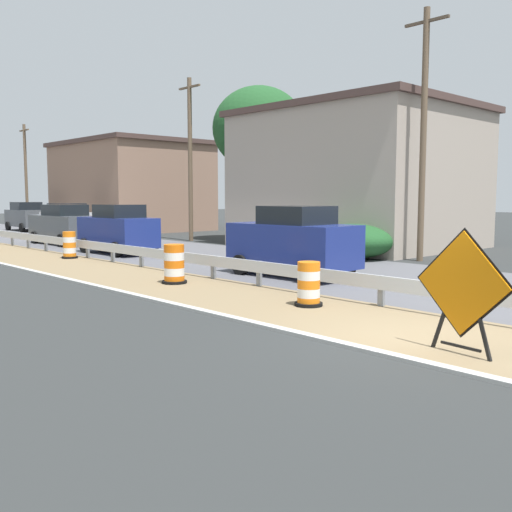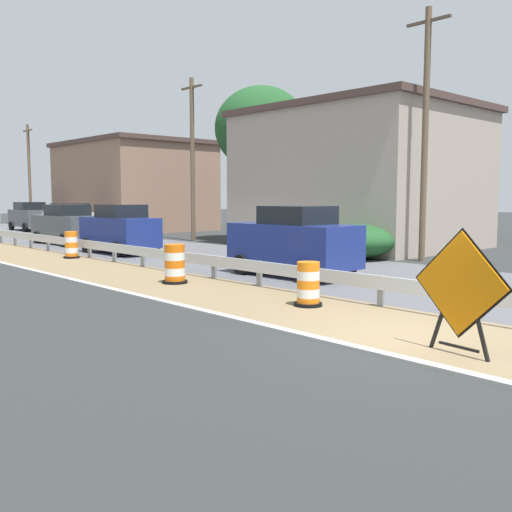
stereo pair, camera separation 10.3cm
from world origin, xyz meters
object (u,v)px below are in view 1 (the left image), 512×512
object	(u,v)px
car_trailing_near_lane	(68,220)
car_distant_c	(27,216)
car_distant_b	(118,229)
car_lead_near_lane	(293,241)
car_lead_far_lane	(64,224)
utility_pole_mid	(190,157)
warning_sign_diamond	(462,288)
traffic_barrel_nearest	(309,286)
utility_pole_far	(26,173)
traffic_barrel_close	(174,266)
utility_pole_near	(423,133)
traffic_barrel_mid	(70,246)

from	to	relation	value
car_trailing_near_lane	car_distant_c	size ratio (longest dim) A/B	0.95
car_distant_b	car_distant_c	world-z (taller)	car_distant_b
car_trailing_near_lane	car_lead_near_lane	bearing A→B (deg)	-9.39
car_lead_far_lane	utility_pole_mid	distance (m)	7.61
warning_sign_diamond	traffic_barrel_nearest	distance (m)	4.54
car_trailing_near_lane	car_lead_far_lane	xyz separation A→B (m)	(-3.09, -6.04, 0.01)
car_lead_far_lane	car_distant_c	world-z (taller)	car_distant_c
warning_sign_diamond	utility_pole_mid	distance (m)	24.41
warning_sign_diamond	car_lead_far_lane	xyz separation A→B (m)	(4.69, 24.21, -0.04)
warning_sign_diamond	car_distant_c	world-z (taller)	car_distant_c
utility_pole_far	car_distant_c	bearing A→B (deg)	-111.81
traffic_barrel_close	car_distant_b	size ratio (longest dim) A/B	0.28
utility_pole_near	car_distant_b	bearing A→B (deg)	123.68
traffic_barrel_nearest	car_trailing_near_lane	xyz separation A→B (m)	(6.50, 25.92, 0.56)
warning_sign_diamond	utility_pole_near	distance (m)	14.00
warning_sign_diamond	traffic_barrel_mid	xyz separation A→B (m)	(1.84, 17.60, -0.58)
car_trailing_near_lane	car_distant_b	bearing A→B (deg)	-17.41
traffic_barrel_close	utility_pole_far	distance (m)	37.90
car_distant_c	utility_pole_near	xyz separation A→B (m)	(3.27, -29.75, 3.84)
traffic_barrel_close	utility_pole_near	bearing A→B (deg)	-9.89
car_lead_far_lane	car_distant_b	xyz separation A→B (m)	(-0.45, -6.26, 0.03)
traffic_barrel_nearest	traffic_barrel_mid	bearing A→B (deg)	87.53
warning_sign_diamond	car_distant_b	distance (m)	18.44
car_lead_near_lane	utility_pole_far	size ratio (longest dim) A/B	0.48
traffic_barrel_nearest	traffic_barrel_mid	xyz separation A→B (m)	(0.57, 13.28, 0.03)
car_lead_near_lane	car_trailing_near_lane	xyz separation A→B (m)	(3.15, 22.30, -0.07)
traffic_barrel_nearest	car_trailing_near_lane	bearing A→B (deg)	75.92
traffic_barrel_mid	utility_pole_far	world-z (taller)	utility_pole_far
traffic_barrel_nearest	car_distant_c	bearing A→B (deg)	78.51
car_lead_near_lane	car_lead_far_lane	size ratio (longest dim) A/B	0.89
car_lead_near_lane	utility_pole_near	bearing A→B (deg)	-95.96
car_distant_c	traffic_barrel_nearest	bearing A→B (deg)	-9.37
car_lead_far_lane	car_distant_c	size ratio (longest dim) A/B	1.06
car_lead_far_lane	warning_sign_diamond	bearing A→B (deg)	167.55
car_distant_c	traffic_barrel_close	bearing A→B (deg)	-11.78
traffic_barrel_nearest	car_distant_c	distance (m)	33.56
warning_sign_diamond	utility_pole_far	size ratio (longest dim) A/B	0.24
utility_pole_near	traffic_barrel_nearest	bearing A→B (deg)	-162.54
car_lead_far_lane	car_trailing_near_lane	bearing A→B (deg)	-28.55
warning_sign_diamond	traffic_barrel_close	xyz separation A→B (m)	(1.03, 9.23, -0.56)
warning_sign_diamond	traffic_barrel_nearest	xyz separation A→B (m)	(1.27, 4.32, -0.61)
car_distant_b	utility_pole_far	size ratio (longest dim) A/B	0.47
traffic_barrel_mid	car_lead_near_lane	size ratio (longest dim) A/B	0.26
car_distant_b	car_lead_far_lane	bearing A→B (deg)	-4.83
warning_sign_diamond	car_lead_near_lane	xyz separation A→B (m)	(4.62, 7.94, 0.03)
car_lead_near_lane	car_distant_c	distance (m)	29.45
warning_sign_diamond	utility_pole_mid	world-z (taller)	utility_pole_mid
car_trailing_near_lane	warning_sign_diamond	bearing A→B (deg)	-15.77
car_lead_far_lane	utility_pole_mid	xyz separation A→B (m)	(6.18, -2.63, 3.57)
utility_pole_near	utility_pole_far	world-z (taller)	utility_pole_near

